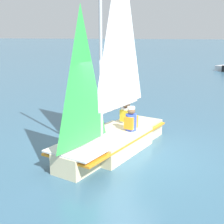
# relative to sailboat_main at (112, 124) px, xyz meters

# --- Properties ---
(ground_plane) EXTENTS (260.00, 260.00, 0.00)m
(ground_plane) POSITION_rel_sailboat_main_xyz_m (-0.01, -0.02, -0.77)
(ground_plane) COLOR #38607A
(sailboat_main) EXTENTS (2.76, 4.18, 5.61)m
(sailboat_main) POSITION_rel_sailboat_main_xyz_m (0.00, 0.00, 0.00)
(sailboat_main) COLOR beige
(sailboat_main) RESTS_ON ground_plane
(sailor_helm) EXTENTS (0.39, 0.41, 1.16)m
(sailor_helm) POSITION_rel_sailboat_main_xyz_m (0.46, 0.36, -0.14)
(sailor_helm) COLOR black
(sailor_helm) RESTS_ON ground_plane
(sailor_crew) EXTENTS (0.39, 0.41, 1.16)m
(sailor_crew) POSITION_rel_sailboat_main_xyz_m (0.22, 1.09, -0.14)
(sailor_crew) COLOR black
(sailor_crew) RESTS_ON ground_plane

